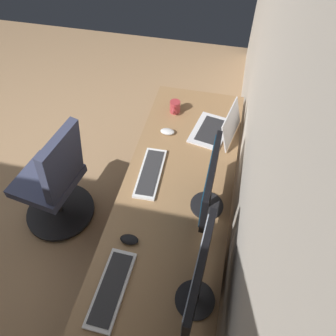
% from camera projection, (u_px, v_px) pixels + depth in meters
% --- Properties ---
extents(wall_back, '(5.09, 0.10, 2.60)m').
position_uv_depth(wall_back, '(266.00, 88.00, 1.85)').
color(wall_back, beige).
rests_on(wall_back, ground).
extents(desk, '(2.09, 0.70, 0.73)m').
position_uv_depth(desk, '(176.00, 198.00, 2.14)').
color(desk, '#936D47').
rests_on(desk, ground).
extents(drawer_pedestal, '(0.40, 0.51, 0.69)m').
position_uv_depth(drawer_pedestal, '(167.00, 275.00, 2.14)').
color(drawer_pedestal, '#936D47').
rests_on(drawer_pedestal, ground).
extents(monitor_primary, '(0.50, 0.20, 0.40)m').
position_uv_depth(monitor_primary, '(210.00, 183.00, 1.85)').
color(monitor_primary, black).
rests_on(monitor_primary, desk).
extents(monitor_secondary, '(0.51, 0.20, 0.45)m').
position_uv_depth(monitor_secondary, '(198.00, 280.00, 1.46)').
color(monitor_secondary, black).
rests_on(monitor_secondary, desk).
extents(laptop_leftmost, '(0.40, 0.35, 0.23)m').
position_uv_depth(laptop_leftmost, '(218.00, 128.00, 2.39)').
color(laptop_leftmost, silver).
rests_on(laptop_leftmost, desk).
extents(keyboard_main, '(0.42, 0.15, 0.02)m').
position_uv_depth(keyboard_main, '(111.00, 289.00, 1.69)').
color(keyboard_main, silver).
rests_on(keyboard_main, desk).
extents(keyboard_spare, '(0.42, 0.15, 0.02)m').
position_uv_depth(keyboard_spare, '(150.00, 173.00, 2.18)').
color(keyboard_spare, silver).
rests_on(keyboard_spare, desk).
extents(mouse_main, '(0.06, 0.10, 0.03)m').
position_uv_depth(mouse_main, '(167.00, 132.00, 2.42)').
color(mouse_main, silver).
rests_on(mouse_main, desk).
extents(mouse_spare, '(0.06, 0.10, 0.03)m').
position_uv_depth(mouse_spare, '(129.00, 239.00, 1.86)').
color(mouse_spare, black).
rests_on(mouse_spare, desk).
extents(coffee_mug, '(0.12, 0.08, 0.09)m').
position_uv_depth(coffee_mug, '(175.00, 107.00, 2.55)').
color(coffee_mug, '#A53338').
rests_on(coffee_mug, desk).
extents(office_chair, '(0.56, 0.58, 0.97)m').
position_uv_depth(office_chair, '(56.00, 184.00, 2.48)').
color(office_chair, '#383D56').
rests_on(office_chair, ground).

